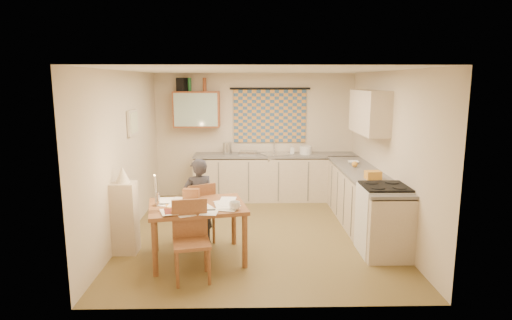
{
  "coord_description": "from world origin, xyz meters",
  "views": [
    {
      "loc": [
        -0.16,
        -6.39,
        2.35
      ],
      "look_at": [
        -0.02,
        0.2,
        1.13
      ],
      "focal_mm": 30.0,
      "sensor_mm": 36.0,
      "label": 1
    }
  ],
  "objects_px": {
    "counter_back": "(277,177)",
    "stove": "(383,220)",
    "counter_right": "(363,201)",
    "dining_table": "(198,232)",
    "shelf_stand": "(125,218)",
    "person": "(199,202)",
    "chair_far": "(198,224)"
  },
  "relations": [
    {
      "from": "counter_back",
      "to": "dining_table",
      "type": "height_order",
      "value": "counter_back"
    },
    {
      "from": "stove",
      "to": "chair_far",
      "type": "height_order",
      "value": "stove"
    },
    {
      "from": "counter_right",
      "to": "person",
      "type": "relative_size",
      "value": 2.33
    },
    {
      "from": "shelf_stand",
      "to": "chair_far",
      "type": "bearing_deg",
      "value": 20.73
    },
    {
      "from": "stove",
      "to": "chair_far",
      "type": "xyz_separation_m",
      "value": [
        -2.58,
        0.46,
        -0.2
      ]
    },
    {
      "from": "counter_right",
      "to": "stove",
      "type": "distance_m",
      "value": 1.05
    },
    {
      "from": "counter_back",
      "to": "stove",
      "type": "distance_m",
      "value": 3.05
    },
    {
      "from": "counter_right",
      "to": "shelf_stand",
      "type": "distance_m",
      "value": 3.67
    },
    {
      "from": "counter_right",
      "to": "stove",
      "type": "bearing_deg",
      "value": -90.0
    },
    {
      "from": "counter_right",
      "to": "chair_far",
      "type": "xyz_separation_m",
      "value": [
        -2.58,
        -0.59,
        -0.17
      ]
    },
    {
      "from": "counter_right",
      "to": "person",
      "type": "distance_m",
      "value": 2.65
    },
    {
      "from": "counter_right",
      "to": "shelf_stand",
      "type": "xyz_separation_m",
      "value": [
        -3.54,
        -0.96,
        0.05
      ]
    },
    {
      "from": "counter_back",
      "to": "counter_right",
      "type": "height_order",
      "value": "same"
    },
    {
      "from": "stove",
      "to": "dining_table",
      "type": "distance_m",
      "value": 2.53
    },
    {
      "from": "counter_right",
      "to": "chair_far",
      "type": "height_order",
      "value": "counter_right"
    },
    {
      "from": "dining_table",
      "to": "shelf_stand",
      "type": "relative_size",
      "value": 1.4
    },
    {
      "from": "chair_far",
      "to": "person",
      "type": "distance_m",
      "value": 0.36
    },
    {
      "from": "dining_table",
      "to": "person",
      "type": "relative_size",
      "value": 1.1
    },
    {
      "from": "counter_right",
      "to": "dining_table",
      "type": "bearing_deg",
      "value": -154.68
    },
    {
      "from": "counter_back",
      "to": "stove",
      "type": "height_order",
      "value": "stove"
    },
    {
      "from": "shelf_stand",
      "to": "dining_table",
      "type": "bearing_deg",
      "value": -13.02
    },
    {
      "from": "counter_back",
      "to": "counter_right",
      "type": "distance_m",
      "value": 2.13
    },
    {
      "from": "counter_right",
      "to": "stove",
      "type": "height_order",
      "value": "stove"
    },
    {
      "from": "person",
      "to": "chair_far",
      "type": "bearing_deg",
      "value": -90.31
    },
    {
      "from": "stove",
      "to": "chair_far",
      "type": "bearing_deg",
      "value": 170.01
    },
    {
      "from": "dining_table",
      "to": "person",
      "type": "height_order",
      "value": "person"
    },
    {
      "from": "stove",
      "to": "shelf_stand",
      "type": "bearing_deg",
      "value": 178.49
    },
    {
      "from": "chair_far",
      "to": "shelf_stand",
      "type": "distance_m",
      "value": 1.04
    },
    {
      "from": "counter_back",
      "to": "dining_table",
      "type": "distance_m",
      "value": 3.18
    },
    {
      "from": "stove",
      "to": "dining_table",
      "type": "xyz_separation_m",
      "value": [
        -2.52,
        -0.14,
        -0.1
      ]
    },
    {
      "from": "counter_right",
      "to": "shelf_stand",
      "type": "height_order",
      "value": "shelf_stand"
    },
    {
      "from": "shelf_stand",
      "to": "counter_right",
      "type": "bearing_deg",
      "value": 15.11
    }
  ]
}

